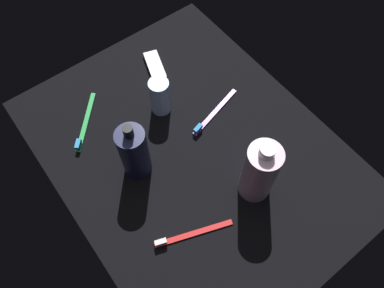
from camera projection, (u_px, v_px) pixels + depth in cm
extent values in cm
cube|color=black|center=(192.00, 151.00, 93.42)|extent=(84.00, 64.00, 1.20)
cylinder|color=#1A1E40|center=(134.00, 153.00, 83.60)|extent=(6.59, 6.59, 15.80)
cylinder|color=black|center=(128.00, 132.00, 75.45)|extent=(2.20, 2.20, 2.80)
cylinder|color=silver|center=(259.00, 172.00, 80.40)|extent=(7.49, 7.49, 17.38)
cylinder|color=silver|center=(267.00, 151.00, 71.82)|extent=(3.20, 3.20, 2.20)
cylinder|color=silver|center=(160.00, 96.00, 94.22)|extent=(5.16, 5.16, 10.70)
cube|color=green|center=(86.00, 121.00, 96.46)|extent=(14.11, 13.01, 0.90)
cube|color=#338CCC|center=(78.00, 144.00, 91.94)|extent=(2.66, 2.56, 1.20)
cube|color=purple|center=(215.00, 111.00, 97.91)|extent=(5.68, 17.72, 0.90)
cube|color=#338CCC|center=(198.00, 128.00, 94.15)|extent=(1.72, 2.79, 1.20)
cube|color=red|center=(194.00, 233.00, 82.32)|extent=(7.31, 17.32, 0.90)
cube|color=white|center=(161.00, 242.00, 80.33)|extent=(1.93, 2.82, 1.20)
cube|color=white|center=(155.00, 66.00, 104.89)|extent=(11.13, 7.09, 1.50)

